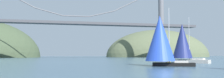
{
  "coord_description": "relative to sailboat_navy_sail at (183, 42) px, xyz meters",
  "views": [
    {
      "loc": [
        -13.87,
        -26.08,
        2.33
      ],
      "look_at": [
        0.0,
        27.7,
        5.38
      ],
      "focal_mm": 41.81,
      "sensor_mm": 36.0,
      "label": 1
    }
  ],
  "objects": [
    {
      "name": "sailboat_blue_spinnaker",
      "position": [
        -12.29,
        -13.51,
        -0.11
      ],
      "size": [
        9.58,
        7.36,
        10.64
      ],
      "color": "black",
      "rests_on": "ground_plane"
    },
    {
      "name": "channel_buoy",
      "position": [
        -0.03,
        7.74,
        -4.63
      ],
      "size": [
        1.1,
        1.1,
        2.64
      ],
      "color": "gold",
      "rests_on": "ground_plane"
    },
    {
      "name": "sailboat_navy_sail",
      "position": [
        0.0,
        0.0,
        0.0
      ],
      "size": [
        8.27,
        9.2,
        11.1
      ],
      "color": "#B7B2A8",
      "rests_on": "ground_plane"
    },
    {
      "name": "ground_plane",
      "position": [
        -18.95,
        -31.35,
        -4.99
      ],
      "size": [
        360.0,
        360.0,
        0.0
      ],
      "primitive_type": "plane",
      "color": "#426075"
    },
    {
      "name": "suspension_bridge",
      "position": [
        -18.95,
        63.65,
        12.65
      ],
      "size": [
        122.33,
        6.0,
        38.69
      ],
      "color": "slate",
      "rests_on": "ground_plane"
    },
    {
      "name": "headland_right",
      "position": [
        41.05,
        103.65,
        -4.99
      ],
      "size": [
        71.57,
        44.0,
        36.02
      ],
      "primitive_type": "ellipsoid",
      "color": "#5B6647",
      "rests_on": "ground_plane"
    }
  ]
}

